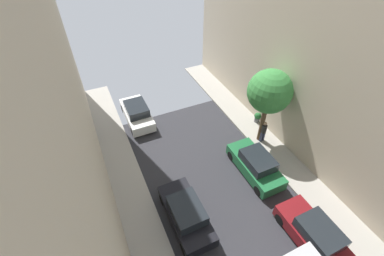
{
  "coord_description": "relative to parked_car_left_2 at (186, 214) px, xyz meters",
  "views": [
    {
      "loc": [
        -5.54,
        -0.4,
        13.5
      ],
      "look_at": [
        0.6,
        12.9,
        0.5
      ],
      "focal_mm": 24.53,
      "sensor_mm": 36.0,
      "label": 1
    }
  ],
  "objects": [
    {
      "name": "parked_car_left_2",
      "position": [
        0.0,
        0.0,
        0.0
      ],
      "size": [
        1.78,
        4.2,
        1.57
      ],
      "color": "black",
      "rests_on": "ground"
    },
    {
      "name": "parked_car_left_3",
      "position": [
        0.0,
        9.58,
        0.0
      ],
      "size": [
        1.78,
        4.2,
        1.57
      ],
      "color": "white",
      "rests_on": "ground"
    },
    {
      "name": "parked_car_right_1",
      "position": [
        5.4,
        -3.83,
        0.0
      ],
      "size": [
        1.78,
        4.2,
        1.57
      ],
      "color": "maroon",
      "rests_on": "ground"
    },
    {
      "name": "parked_car_right_2",
      "position": [
        5.4,
        1.3,
        0.0
      ],
      "size": [
        1.78,
        4.2,
        1.57
      ],
      "color": "#1E6638",
      "rests_on": "ground"
    },
    {
      "name": "pedestrian",
      "position": [
        7.49,
        3.4,
        0.35
      ],
      "size": [
        0.4,
        0.36,
        1.72
      ],
      "color": "#2D334C",
      "rests_on": "sidewalk_right"
    },
    {
      "name": "street_tree_1",
      "position": [
        7.41,
        3.62,
        3.54
      ],
      "size": [
        2.85,
        2.85,
        5.57
      ],
      "color": "brown",
      "rests_on": "sidewalk_right"
    },
    {
      "name": "potted_plant_2",
      "position": [
        8.43,
        5.34,
        -0.13
      ],
      "size": [
        0.52,
        0.52,
        0.81
      ],
      "color": "slate",
      "rests_on": "sidewalk_right"
    }
  ]
}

